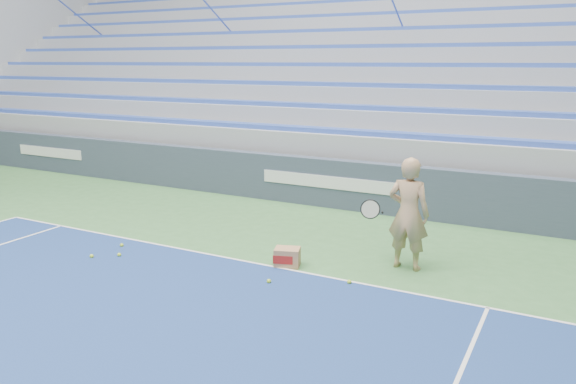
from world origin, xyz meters
name	(u,v)px	position (x,y,z in m)	size (l,w,h in m)	color
sponsor_barrier	(329,183)	(0.00, 15.88, 0.55)	(30.00, 0.32, 1.10)	#374253
bleachers	(405,91)	(0.00, 21.60, 2.36)	(31.00, 9.15, 7.30)	#989BA0
tennis_player	(408,214)	(2.69, 12.86, 0.91)	(0.94, 0.84, 1.81)	tan
ball_box	(287,257)	(0.96, 12.05, 0.15)	(0.48, 0.42, 0.30)	#A77B51
tennis_ball_0	(122,245)	(-2.11, 11.50, 0.03)	(0.07, 0.07, 0.07)	#B8DE2D
tennis_ball_1	(92,256)	(-2.14, 10.82, 0.03)	(0.07, 0.07, 0.07)	#B8DE2D
tennis_ball_2	(269,281)	(1.07, 11.27, 0.03)	(0.07, 0.07, 0.07)	#B8DE2D
tennis_ball_3	(349,282)	(2.14, 11.81, 0.03)	(0.07, 0.07, 0.07)	#B8DE2D
tennis_ball_4	(119,255)	(-1.78, 11.10, 0.03)	(0.07, 0.07, 0.07)	#B8DE2D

